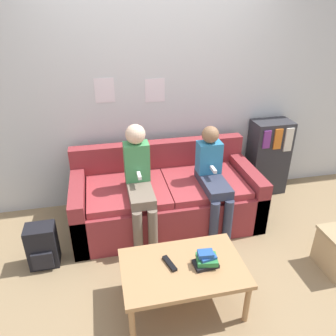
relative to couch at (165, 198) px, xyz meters
The scene contains 10 objects.
ground_plane 0.63m from the couch, 90.00° to the right, with size 10.00×10.00×0.00m, color #937A56.
wall_back 1.16m from the couch, 90.01° to the left, with size 8.00×0.06×2.60m.
couch is the anchor object (origin of this frame).
coffee_table 1.14m from the couch, 95.22° to the right, with size 0.93×0.60×0.38m.
person_left 0.51m from the couch, 146.54° to the right, with size 0.24×0.60×1.15m.
person_right 0.59m from the couch, 25.40° to the right, with size 0.24×0.60×1.07m.
tv_remote 1.12m from the couch, 100.28° to the right, with size 0.09×0.17×0.02m.
book_stack 1.16m from the couch, 86.51° to the right, with size 0.19×0.15×0.12m.
bookshelf 1.41m from the couch, 14.52° to the left, with size 0.45×0.31×0.91m.
backpack 1.30m from the couch, 160.26° to the right, with size 0.26×0.22×0.41m.
Camera 1 is at (-0.61, -2.34, 2.17)m, focal length 35.00 mm.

